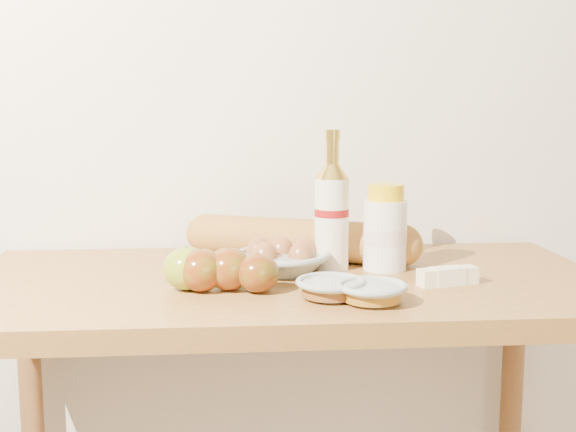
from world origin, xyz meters
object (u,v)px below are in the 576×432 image
object	(u,v)px
table	(287,340)
baguette	(300,239)
cream_bottle	(385,230)
bourbon_bottle	(332,213)
egg_bowl	(282,259)

from	to	relation	value
table	baguette	bearing A→B (deg)	75.83
cream_bottle	bourbon_bottle	bearing A→B (deg)	163.78
bourbon_bottle	egg_bowl	distance (m)	0.13
table	egg_bowl	size ratio (longest dim) A/B	6.41
table	egg_bowl	xyz separation A→B (m)	(-0.01, 0.03, 0.15)
cream_bottle	egg_bowl	distance (m)	0.21
bourbon_bottle	baguette	bearing A→B (deg)	119.99
cream_bottle	baguette	world-z (taller)	cream_bottle
table	egg_bowl	bearing A→B (deg)	99.31
bourbon_bottle	cream_bottle	size ratio (longest dim) A/B	1.63
bourbon_bottle	cream_bottle	world-z (taller)	bourbon_bottle
baguette	table	bearing A→B (deg)	-81.27
cream_bottle	egg_bowl	xyz separation A→B (m)	(-0.20, -0.01, -0.05)
baguette	egg_bowl	bearing A→B (deg)	-87.41
table	cream_bottle	bearing A→B (deg)	13.69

